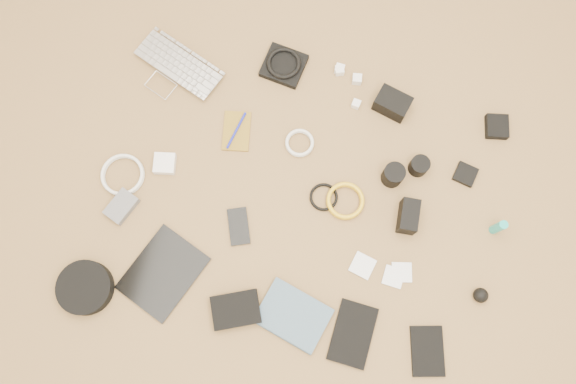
% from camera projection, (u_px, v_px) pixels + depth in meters
% --- Properties ---
extents(laptop, '(0.39, 0.34, 0.03)m').
position_uv_depth(laptop, '(172.00, 74.00, 2.05)').
color(laptop, silver).
rests_on(laptop, ground).
extents(headphone_pouch, '(0.17, 0.16, 0.03)m').
position_uv_depth(headphone_pouch, '(284.00, 66.00, 2.06)').
color(headphone_pouch, black).
rests_on(headphone_pouch, ground).
extents(headphones, '(0.14, 0.14, 0.02)m').
position_uv_depth(headphones, '(284.00, 63.00, 2.04)').
color(headphones, black).
rests_on(headphones, headphone_pouch).
extents(charger_a, '(0.04, 0.04, 0.03)m').
position_uv_depth(charger_a, '(339.00, 70.00, 2.06)').
color(charger_a, white).
rests_on(charger_a, ground).
extents(charger_b, '(0.03, 0.03, 0.03)m').
position_uv_depth(charger_b, '(340.00, 69.00, 2.06)').
color(charger_b, white).
rests_on(charger_b, ground).
extents(charger_c, '(0.04, 0.04, 0.03)m').
position_uv_depth(charger_c, '(357.00, 79.00, 2.05)').
color(charger_c, white).
rests_on(charger_c, ground).
extents(charger_d, '(0.03, 0.03, 0.03)m').
position_uv_depth(charger_d, '(356.00, 104.00, 2.03)').
color(charger_d, white).
rests_on(charger_d, ground).
extents(dslr_camera, '(0.14, 0.11, 0.07)m').
position_uv_depth(dslr_camera, '(392.00, 104.00, 2.00)').
color(dslr_camera, black).
rests_on(dslr_camera, ground).
extents(lens_pouch, '(0.09, 0.10, 0.03)m').
position_uv_depth(lens_pouch, '(497.00, 127.00, 2.00)').
color(lens_pouch, black).
rests_on(lens_pouch, ground).
extents(notebook_olive, '(0.12, 0.16, 0.01)m').
position_uv_depth(notebook_olive, '(237.00, 131.00, 2.01)').
color(notebook_olive, brown).
rests_on(notebook_olive, ground).
extents(pen_blue, '(0.04, 0.15, 0.01)m').
position_uv_depth(pen_blue, '(236.00, 130.00, 2.00)').
color(pen_blue, '#141AA8').
rests_on(pen_blue, notebook_olive).
extents(cable_white_a, '(0.13, 0.13, 0.01)m').
position_uv_depth(cable_white_a, '(300.00, 143.00, 2.00)').
color(cable_white_a, silver).
rests_on(cable_white_a, ground).
extents(lens_a, '(0.10, 0.10, 0.08)m').
position_uv_depth(lens_a, '(393.00, 175.00, 1.94)').
color(lens_a, black).
rests_on(lens_a, ground).
extents(lens_b, '(0.09, 0.09, 0.06)m').
position_uv_depth(lens_b, '(419.00, 166.00, 1.95)').
color(lens_b, black).
rests_on(lens_b, ground).
extents(card_reader, '(0.09, 0.09, 0.02)m').
position_uv_depth(card_reader, '(465.00, 174.00, 1.97)').
color(card_reader, black).
rests_on(card_reader, ground).
extents(power_brick, '(0.08, 0.08, 0.03)m').
position_uv_depth(power_brick, '(165.00, 164.00, 1.97)').
color(power_brick, white).
rests_on(power_brick, ground).
extents(cable_white_b, '(0.17, 0.17, 0.01)m').
position_uv_depth(cable_white_b, '(123.00, 175.00, 1.97)').
color(cable_white_b, silver).
rests_on(cable_white_b, ground).
extents(cable_black, '(0.13, 0.13, 0.01)m').
position_uv_depth(cable_black, '(324.00, 197.00, 1.95)').
color(cable_black, black).
rests_on(cable_black, ground).
extents(cable_yellow, '(0.17, 0.17, 0.01)m').
position_uv_depth(cable_yellow, '(345.00, 201.00, 1.95)').
color(cable_yellow, gold).
rests_on(cable_yellow, ground).
extents(flash, '(0.06, 0.11, 0.08)m').
position_uv_depth(flash, '(408.00, 216.00, 1.90)').
color(flash, black).
rests_on(flash, ground).
extents(lens_cleaner, '(0.04, 0.04, 0.10)m').
position_uv_depth(lens_cleaner, '(498.00, 227.00, 1.88)').
color(lens_cleaner, '#19A5A0').
rests_on(lens_cleaner, ground).
extents(battery_charger, '(0.11, 0.13, 0.03)m').
position_uv_depth(battery_charger, '(122.00, 206.00, 1.93)').
color(battery_charger, '#5B5B60').
rests_on(battery_charger, ground).
extents(tablet, '(0.29, 0.33, 0.01)m').
position_uv_depth(tablet, '(163.00, 273.00, 1.89)').
color(tablet, black).
rests_on(tablet, ground).
extents(phone, '(0.11, 0.14, 0.01)m').
position_uv_depth(phone, '(239.00, 226.00, 1.93)').
color(phone, black).
rests_on(phone, ground).
extents(filter_case_left, '(0.09, 0.09, 0.01)m').
position_uv_depth(filter_case_left, '(362.00, 266.00, 1.90)').
color(filter_case_left, silver).
rests_on(filter_case_left, ground).
extents(filter_case_mid, '(0.07, 0.07, 0.01)m').
position_uv_depth(filter_case_mid, '(393.00, 277.00, 1.89)').
color(filter_case_mid, silver).
rests_on(filter_case_mid, ground).
extents(filter_case_right, '(0.08, 0.08, 0.01)m').
position_uv_depth(filter_case_right, '(402.00, 272.00, 1.89)').
color(filter_case_right, silver).
rests_on(filter_case_right, ground).
extents(air_blower, '(0.06, 0.06, 0.05)m').
position_uv_depth(air_blower, '(481.00, 295.00, 1.85)').
color(air_blower, black).
rests_on(air_blower, ground).
extents(headphone_case, '(0.20, 0.20, 0.05)m').
position_uv_depth(headphone_case, '(85.00, 288.00, 1.86)').
color(headphone_case, black).
rests_on(headphone_case, ground).
extents(drive_case, '(0.19, 0.16, 0.04)m').
position_uv_depth(drive_case, '(236.00, 310.00, 1.85)').
color(drive_case, black).
rests_on(drive_case, ground).
extents(paperback, '(0.26, 0.22, 0.02)m').
position_uv_depth(paperback, '(281.00, 338.00, 1.84)').
color(paperback, '#425A6F').
rests_on(paperback, ground).
extents(notebook_black_a, '(0.14, 0.21, 0.01)m').
position_uv_depth(notebook_black_a, '(353.00, 334.00, 1.84)').
color(notebook_black_a, black).
rests_on(notebook_black_a, ground).
extents(notebook_black_b, '(0.14, 0.18, 0.01)m').
position_uv_depth(notebook_black_b, '(427.00, 351.00, 1.83)').
color(notebook_black_b, black).
rests_on(notebook_black_b, ground).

